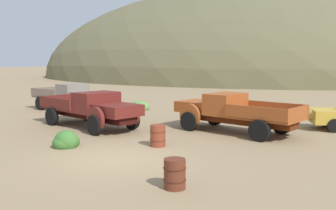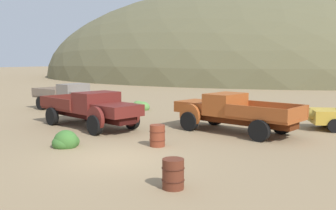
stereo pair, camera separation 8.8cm
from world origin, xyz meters
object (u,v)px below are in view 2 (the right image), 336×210
Objects in this scene: truck_primer_gray at (73,97)px; oil_drum_spare at (173,174)px; oil_drum_by_truck at (157,136)px; truck_oxblood at (96,109)px; truck_oxide_orange at (227,111)px.

truck_primer_gray is 17.61m from oil_drum_spare.
truck_primer_gray is 6.68× the size of oil_drum_by_truck.
truck_oxblood reaches higher than oil_drum_spare.
oil_drum_by_truck is at bearing 122.50° from oil_drum_spare.
truck_oxblood is at bearing 34.08° from truck_oxide_orange.
oil_drum_by_truck is 5.21m from oil_drum_spare.
oil_drum_spare is (1.26, -8.84, -0.58)m from truck_oxide_orange.
truck_primer_gray is at bearing 138.80° from oil_drum_spare.
truck_primer_gray is at bearing 2.40° from truck_oxide_orange.
oil_drum_by_truck is (10.44, -7.20, -0.54)m from truck_primer_gray.
oil_drum_spare is (7.60, -6.69, -0.58)m from truck_oxblood.
truck_oxblood reaches higher than oil_drum_by_truck.
oil_drum_by_truck is 1.06× the size of oil_drum_spare.
truck_oxblood is 8.21× the size of oil_drum_spare.
truck_oxblood is 7.71× the size of oil_drum_by_truck.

